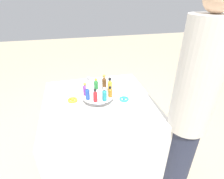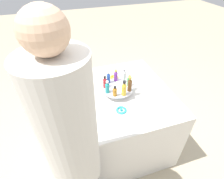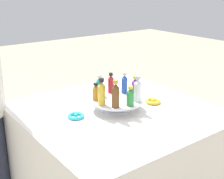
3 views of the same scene
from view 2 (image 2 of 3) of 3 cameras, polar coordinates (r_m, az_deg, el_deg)
The scene contains 15 objects.
ground_plane at distance 2.18m, azimuth 1.37°, elevation -15.98°, with size 12.00×12.00×0.00m, color tan.
party_table at distance 1.90m, azimuth 1.53°, elevation -9.58°, with size 0.99×0.99×0.73m.
display_stand at distance 1.61m, azimuth 1.78°, elevation 0.12°, with size 0.29×0.29×0.06m.
bottle_purple at distance 1.66m, azimuth 1.25°, elevation 4.56°, with size 0.04×0.04×0.12m.
bottle_blue at distance 1.63m, azimuth -1.18°, elevation 3.92°, with size 0.03×0.03×0.12m.
bottle_red at distance 1.57m, azimuth -2.33°, elevation 2.35°, with size 0.03×0.03×0.12m.
bottle_teal at distance 1.51m, azimuth -1.55°, elevation 0.72°, with size 0.04×0.04×0.12m.
bottle_amber at distance 1.48m, azimuth 0.95°, elevation -0.63°, with size 0.03×0.03×0.10m.
bottle_gold at distance 1.48m, azimuth 3.95°, elevation 0.26°, with size 0.04×0.04×0.14m.
bottle_brown at distance 1.53m, azimuth 5.82°, elevation 1.61°, with size 0.04×0.04×0.15m.
bottle_green at distance 1.60m, azimuth 5.70°, elevation 2.76°, with size 0.04×0.04×0.10m.
bottle_clear at distance 1.64m, azimuth 3.92°, elevation 4.52°, with size 0.04×0.04×0.14m.
ribbon_bow_teal at distance 1.46m, azimuth 3.06°, elevation -6.71°, with size 0.09×0.09×0.02m.
ribbon_bow_gold at distance 1.82m, azimuth 0.72°, elevation 3.97°, with size 0.09×0.09×0.03m.
person_figure at distance 1.11m, azimuth -11.92°, elevation -20.88°, with size 0.28×0.28×1.67m.
Camera 2 is at (1.18, -0.43, 1.78)m, focal length 28.00 mm.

